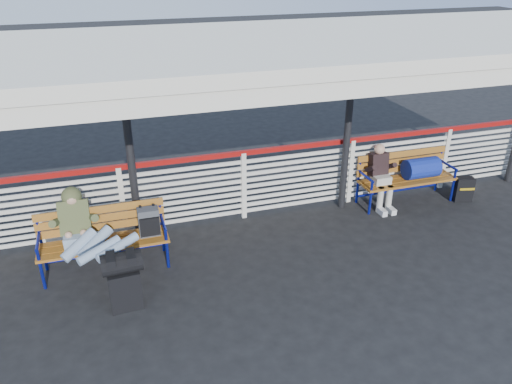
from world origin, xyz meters
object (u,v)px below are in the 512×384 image
object	(u,v)px
luggage_stack	(124,279)
companion_person	(381,176)
traveler_man	(91,239)
suitcase_side	(463,189)
bench_right	(414,170)
bench_left	(115,230)

from	to	relation	value
luggage_stack	companion_person	xyz separation A→B (m)	(4.57, 1.54, 0.14)
traveler_man	suitcase_side	bearing A→B (deg)	5.09
companion_person	suitcase_side	xyz separation A→B (m)	(1.60, -0.28, -0.37)
bench_right	companion_person	world-z (taller)	companion_person
bench_right	suitcase_side	size ratio (longest dim) A/B	3.92
traveler_man	suitcase_side	world-z (taller)	traveler_man
companion_person	traveler_man	bearing A→B (deg)	-170.12
traveler_man	companion_person	size ratio (longest dim) A/B	1.43
traveler_man	companion_person	world-z (taller)	traveler_man
luggage_stack	bench_right	bearing A→B (deg)	13.41
traveler_man	companion_person	distance (m)	4.99
traveler_man	bench_left	bearing A→B (deg)	48.19
luggage_stack	traveler_man	size ratio (longest dim) A/B	0.51
traveler_man	companion_person	xyz separation A→B (m)	(4.92, 0.86, -0.11)
bench_left	bench_right	bearing A→B (deg)	5.69
bench_left	companion_person	size ratio (longest dim) A/B	1.57
luggage_stack	bench_left	world-z (taller)	bench_left
bench_left	luggage_stack	bearing A→B (deg)	-88.22
suitcase_side	bench_right	bearing A→B (deg)	175.52
bench_left	traveler_man	distance (m)	0.49
bench_left	bench_right	xyz separation A→B (m)	(5.30, 0.53, 0.03)
traveler_man	bench_right	bearing A→B (deg)	8.90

